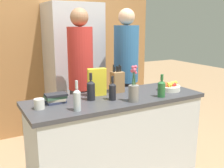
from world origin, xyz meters
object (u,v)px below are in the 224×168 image
at_px(knife_block, 117,82).
at_px(bottle_wine, 77,99).
at_px(coffee_mug, 39,104).
at_px(bottle_water, 161,88).
at_px(book_stack, 56,98).
at_px(person_at_sink, 81,75).
at_px(bottle_vinegar, 91,90).
at_px(refrigerator, 74,72).
at_px(flower_vase, 134,90).
at_px(person_in_blue, 126,69).
at_px(bottle_oil, 112,91).
at_px(cereal_box, 97,82).
at_px(fruit_bowl, 169,87).

height_order(knife_block, bottle_wine, knife_block).
bearing_deg(coffee_mug, bottle_water, -10.07).
xyz_separation_m(bottle_wine, bottle_water, (0.90, -0.01, -0.01)).
relative_size(book_stack, person_at_sink, 0.11).
xyz_separation_m(coffee_mug, bottle_water, (1.17, -0.21, 0.05)).
bearing_deg(person_at_sink, bottle_vinegar, -119.40).
distance_m(refrigerator, bottle_wine, 1.59).
distance_m(flower_vase, person_in_blue, 1.02).
bearing_deg(bottle_oil, bottle_wine, -161.65).
bearing_deg(cereal_box, fruit_bowl, -14.01).
relative_size(flower_vase, bottle_vinegar, 1.31).
height_order(flower_vase, bottle_oil, flower_vase).
distance_m(bottle_water, person_in_blue, 0.91).
bearing_deg(bottle_water, person_in_blue, 81.02).
relative_size(bottle_wine, person_at_sink, 0.15).
distance_m(refrigerator, person_in_blue, 0.79).
xyz_separation_m(bottle_water, person_at_sink, (-0.52, 0.83, 0.04)).
distance_m(flower_vase, bottle_vinegar, 0.41).
height_order(fruit_bowl, bottle_oil, bottle_oil).
bearing_deg(person_in_blue, book_stack, -124.22).
distance_m(fruit_bowl, person_at_sink, 1.02).
xyz_separation_m(bottle_vinegar, person_at_sink, (0.14, 0.59, 0.03)).
distance_m(knife_block, bottle_water, 0.48).
distance_m(knife_block, bottle_oil, 0.31).
xyz_separation_m(book_stack, person_in_blue, (1.13, 0.59, 0.09)).
height_order(coffee_mug, person_at_sink, person_at_sink).
distance_m(coffee_mug, bottle_oil, 0.69).
relative_size(bottle_oil, person_in_blue, 0.13).
distance_m(refrigerator, coffee_mug, 1.52).
height_order(refrigerator, bottle_water, refrigerator).
bearing_deg(bottle_water, bottle_vinegar, 160.22).
relative_size(refrigerator, bottle_wine, 7.21).
xyz_separation_m(refrigerator, bottle_oil, (-0.12, -1.35, 0.04)).
bearing_deg(flower_vase, bottle_vinegar, 143.85).
distance_m(bottle_oil, bottle_vinegar, 0.21).
relative_size(knife_block, cereal_box, 1.07).
xyz_separation_m(fruit_bowl, coffee_mug, (-1.41, 0.04, 0.01)).
relative_size(flower_vase, cereal_box, 1.24).
distance_m(refrigerator, fruit_bowl, 1.46).
bearing_deg(cereal_box, bottle_vinegar, -135.44).
bearing_deg(cereal_box, book_stack, -174.04).
distance_m(coffee_mug, book_stack, 0.21).
height_order(refrigerator, fruit_bowl, refrigerator).
distance_m(book_stack, person_at_sink, 0.70).
xyz_separation_m(refrigerator, flower_vase, (0.02, -1.50, 0.06)).
height_order(fruit_bowl, bottle_vinegar, bottle_vinegar).
bearing_deg(bottle_wine, cereal_box, 44.72).
relative_size(cereal_box, bottle_vinegar, 1.05).
distance_m(knife_block, bottle_wine, 0.72).
xyz_separation_m(book_stack, bottle_vinegar, (0.33, -0.07, 0.06)).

